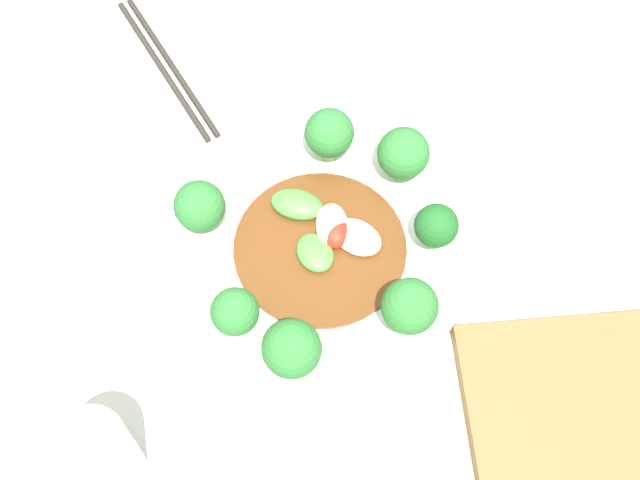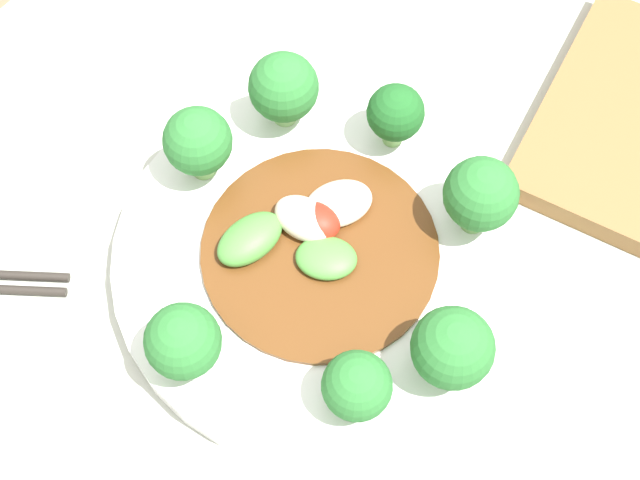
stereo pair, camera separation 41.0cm
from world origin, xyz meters
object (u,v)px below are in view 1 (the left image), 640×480
(drinking_glass, at_px, (100,458))
(chopsticks, at_px, (167,68))
(broccoli_south, at_px, (329,134))
(cutting_board, at_px, (586,419))
(stirfry_center, at_px, (324,237))
(broccoli_north, at_px, (291,349))
(broccoli_northwest, at_px, (410,307))
(broccoli_east, at_px, (200,207))
(broccoli_west, at_px, (436,226))
(broccoli_northeast, at_px, (235,312))
(broccoli_southwest, at_px, (403,154))
(plate, at_px, (320,254))

(drinking_glass, xyz_separation_m, chopsticks, (0.02, -0.47, -0.05))
(broccoli_south, bearing_deg, cutting_board, 134.26)
(broccoli_south, relative_size, cutting_board, 0.26)
(drinking_glass, bearing_deg, stirfry_center, -126.26)
(broccoli_north, bearing_deg, cutting_board, 173.80)
(broccoli_northwest, height_order, broccoli_north, broccoli_northwest)
(broccoli_south, bearing_deg, broccoli_east, 37.55)
(broccoli_northwest, xyz_separation_m, broccoli_south, (0.09, -0.19, -0.00))
(broccoli_east, xyz_separation_m, stirfry_center, (-0.12, 0.01, -0.03))
(broccoli_south, bearing_deg, broccoli_west, 138.68)
(broccoli_west, height_order, chopsticks, broccoli_west)
(broccoli_northeast, height_order, stirfry_center, broccoli_northeast)
(stirfry_center, relative_size, cutting_board, 0.70)
(broccoli_southwest, relative_size, drinking_glass, 0.64)
(broccoli_northwest, distance_m, broccoli_east, 0.23)
(broccoli_south, relative_size, broccoli_north, 1.01)
(broccoli_west, xyz_separation_m, stirfry_center, (0.11, 0.01, -0.03))
(broccoli_southwest, distance_m, broccoli_northeast, 0.24)
(broccoli_southwest, bearing_deg, stirfry_center, 48.49)
(drinking_glass, distance_m, chopsticks, 0.47)
(broccoli_east, bearing_deg, drinking_glass, 77.98)
(broccoli_northeast, bearing_deg, broccoli_east, -66.24)
(broccoli_southwest, bearing_deg, broccoli_west, 113.67)
(broccoli_north, bearing_deg, broccoli_northeast, -32.18)
(plate, xyz_separation_m, chopsticks, (0.20, -0.23, -0.01))
(drinking_glass, bearing_deg, plate, -127.00)
(drinking_glass, bearing_deg, broccoli_northwest, -149.21)
(chopsticks, bearing_deg, broccoli_east, 109.10)
(broccoli_south, bearing_deg, broccoli_southwest, 166.35)
(broccoli_northeast, height_order, broccoli_south, broccoli_south)
(broccoli_south, height_order, broccoli_east, broccoli_south)
(drinking_glass, relative_size, cutting_board, 0.41)
(plate, height_order, broccoli_west, broccoli_west)
(chopsticks, bearing_deg, broccoli_northwest, 132.71)
(broccoli_northwest, distance_m, drinking_glass, 0.31)
(plate, relative_size, drinking_glass, 2.95)
(broccoli_south, distance_m, drinking_glass, 0.39)
(broccoli_east, bearing_deg, plate, 170.60)
(broccoli_southwest, relative_size, broccoli_northeast, 1.23)
(broccoli_southwest, xyz_separation_m, broccoli_northwest, (-0.01, 0.17, 0.00))
(broccoli_northwest, bearing_deg, stirfry_center, -44.76)
(chopsticks, bearing_deg, stirfry_center, 131.68)
(broccoli_north, relative_size, chopsticks, 0.33)
(broccoli_east, distance_m, drinking_glass, 0.26)
(broccoli_northwest, bearing_deg, broccoli_south, -65.11)
(broccoli_northwest, relative_size, broccoli_south, 1.05)
(chopsticks, relative_size, cutting_board, 0.79)
(broccoli_southwest, height_order, stirfry_center, broccoli_southwest)
(cutting_board, bearing_deg, broccoli_south, -45.74)
(broccoli_west, xyz_separation_m, cutting_board, (-0.15, 0.17, -0.05))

